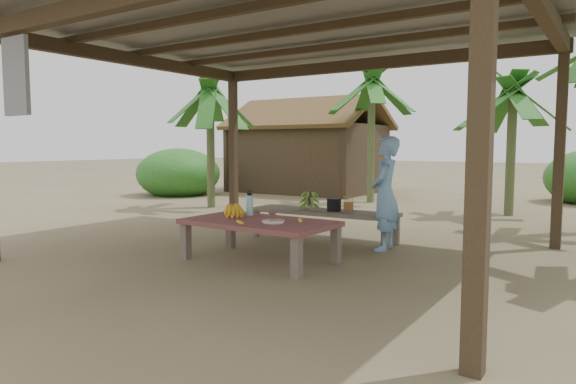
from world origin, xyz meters
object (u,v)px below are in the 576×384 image
Objects in this scene: water_flask at (250,204)px; plate at (273,221)px; bench at (323,214)px; ripe_banana_bunch at (232,209)px; work_table at (259,225)px; woman at (385,194)px; cooking_pot at (334,205)px.

plate is at bearing -30.96° from water_flask.
ripe_banana_bunch is at bearing -109.36° from bench.
water_flask reaches higher than work_table.
water_flask is 1.81m from woman.
work_table is 1.80m from woman.
work_table is 0.50m from ripe_banana_bunch.
cooking_pot is 0.14× the size of woman.
water_flask reaches higher than cooking_pot.
cooking_pot is (0.17, 0.02, 0.14)m from bench.
woman is (1.37, 1.17, 0.12)m from water_flask.
ripe_banana_bunch is at bearing -112.57° from cooking_pot.
work_table is at bearing -43.31° from woman.
woman is at bearing 64.54° from plate.
bench is at bearing 74.40° from water_flask.
water_flask is at bearing 149.04° from plate.
woman is at bearing -9.66° from bench.
water_flask is 1.42m from cooking_pot.
plate is 1.73m from woman.
ripe_banana_bunch is 1.45× the size of cooking_pot.
plate is at bearing -11.86° from ripe_banana_bunch.
cooking_pot is (-0.10, 1.70, 0.02)m from plate.
bench is 1.71m from plate.
work_table is 8.77× the size of cooking_pot.
work_table is 0.51m from water_flask.
work_table reaches higher than bench.
bench is 6.72× the size of water_flask.
work_table is 6.03× the size of ripe_banana_bunch.
ripe_banana_bunch is at bearing -55.26° from woman.
cooking_pot is (0.17, 1.60, 0.10)m from work_table.
water_flask reaches higher than bench.
bench is 1.08m from woman.
woman reaches higher than water_flask.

